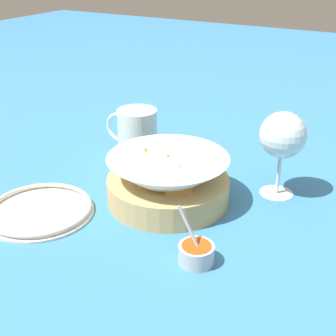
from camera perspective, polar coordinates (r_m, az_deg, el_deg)
name	(u,v)px	position (r m, az deg, el deg)	size (l,w,h in m)	color
ground_plane	(159,188)	(0.94, -1.08, -2.47)	(4.00, 4.00, 0.00)	teal
food_basket	(168,182)	(0.88, -0.01, -1.66)	(0.23, 0.23, 0.10)	tan
sauce_cup	(196,253)	(0.73, 3.45, -10.27)	(0.06, 0.06, 0.09)	#B7B7BC
wine_glass	(283,137)	(0.90, 13.81, 3.66)	(0.09, 0.09, 0.17)	silver
beer_mug	(137,134)	(1.08, -3.81, 4.18)	(0.13, 0.09, 0.11)	silver
side_plate	(40,210)	(0.89, -15.37, -4.94)	(0.20, 0.20, 0.01)	silver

